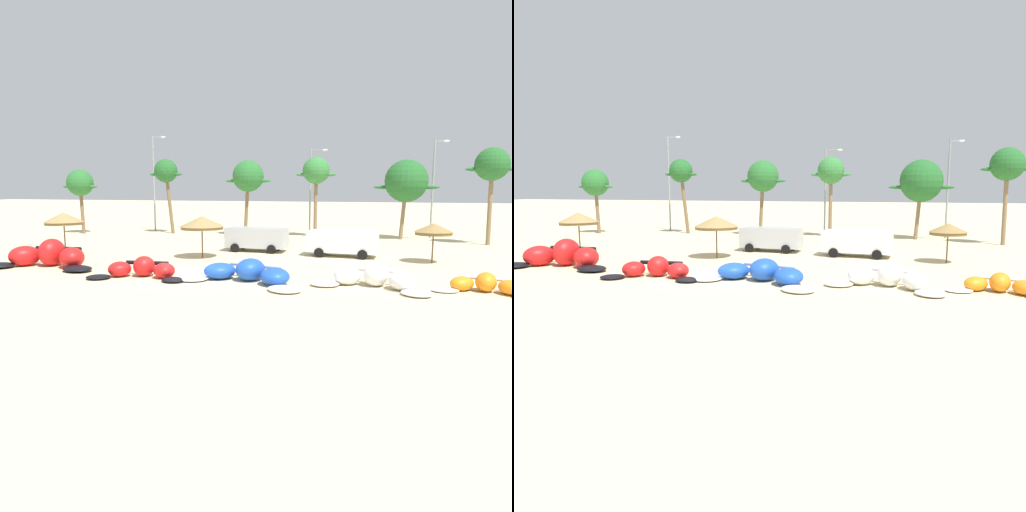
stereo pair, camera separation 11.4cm
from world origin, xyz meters
TOP-DOWN VIEW (x-y plane):
  - ground_plane at (0.00, 0.00)m, footprint 260.00×260.00m
  - kite_far_left at (-9.21, 0.69)m, footprint 7.80×3.74m
  - kite_left at (-1.84, -0.91)m, footprint 5.92×2.90m
  - kite_left_of_center at (4.13, -0.60)m, footprint 7.49×4.45m
  - kite_center at (10.65, -0.27)m, footprint 6.10×3.65m
  - kite_right_of_center at (15.82, -0.14)m, footprint 4.85×2.77m
  - beach_umbrella_near_van at (-12.00, 6.05)m, footprint 2.89×2.89m
  - beach_umbrella_middle at (-1.22, 6.66)m, footprint 3.15×3.15m
  - beach_umbrella_near_palms at (14.24, 8.43)m, footprint 2.45×2.45m
  - parked_van at (8.19, 9.87)m, footprint 5.03×2.50m
  - parked_car_second at (1.52, 10.93)m, footprint 4.75×2.37m
  - palm_leftmost at (-20.08, 19.68)m, footprint 4.19×2.79m
  - palm_left at (-11.35, 22.26)m, footprint 3.72×2.48m
  - palm_left_of_gap at (-2.26, 22.13)m, footprint 4.76×3.18m
  - palm_center_left at (4.57, 22.48)m, footprint 3.96×2.64m
  - palm_center_right at (13.05, 22.54)m, footprint 5.95×3.97m
  - palm_right_of_gap at (19.77, 19.85)m, footprint 4.19×2.80m
  - lamppost_west at (-13.85, 24.53)m, footprint 1.63×0.24m
  - lamppost_west_center at (3.85, 24.67)m, footprint 1.81×0.24m
  - lamppost_east_center at (15.67, 24.23)m, footprint 1.38×0.24m

SIDE VIEW (x-z plane):
  - ground_plane at x=0.00m, z-range 0.00..0.00m
  - kite_right_of_center at x=15.82m, z-range -0.11..0.83m
  - kite_left at x=-1.84m, z-range -0.13..1.02m
  - kite_left_of_center at x=4.13m, z-range -0.14..1.06m
  - kite_center at x=10.65m, z-range -0.15..1.11m
  - kite_far_left at x=-9.21m, z-range -0.20..1.53m
  - parked_car_second at x=1.52m, z-range 0.17..2.01m
  - parked_van at x=8.19m, z-range 0.17..2.01m
  - beach_umbrella_near_palms at x=14.24m, z-range 0.93..3.57m
  - beach_umbrella_middle at x=-1.22m, z-range 1.02..3.97m
  - beach_umbrella_near_van at x=-12.00m, z-range 1.09..4.17m
  - lamppost_west_center at x=3.85m, z-range 0.54..9.34m
  - lamppost_east_center at x=15.67m, z-range 0.49..9.88m
  - palm_leftmost at x=-20.08m, z-range 1.90..8.69m
  - palm_center_right at x=13.05m, z-range 1.72..9.22m
  - lamppost_west at x=-13.85m, z-range 0.53..11.07m
  - palm_left_of_gap at x=-2.26m, z-range 2.14..9.76m
  - palm_center_left at x=4.57m, z-range 2.46..10.32m
  - palm_left at x=-11.35m, z-range 2.51..10.39m
  - palm_right_of_gap at x=19.77m, z-range 2.59..10.85m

